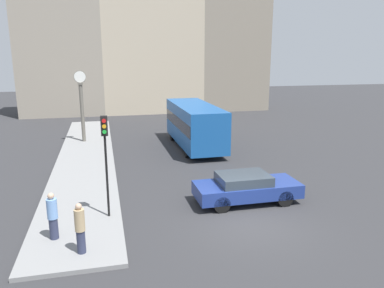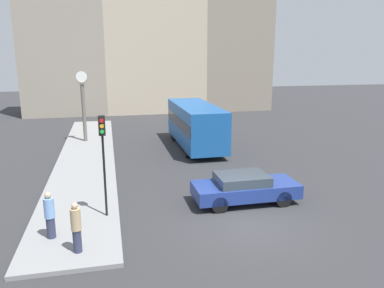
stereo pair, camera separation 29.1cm
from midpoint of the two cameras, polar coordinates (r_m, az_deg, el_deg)
The scene contains 9 objects.
ground_plane at distance 15.05m, azimuth 8.40°, elevation -11.99°, with size 120.00×120.00×0.00m, color #2D2D30.
sidewalk_corner at distance 24.59m, azimuth -16.20°, elevation -2.06°, with size 3.41×26.31×0.15m, color gray.
building_row at distance 43.62m, azimuth -6.00°, elevation 14.32°, with size 27.50×5.00×16.27m.
sedan_car at distance 16.86m, azimuth 7.77°, elevation -6.56°, with size 4.64×1.87×1.32m.
bus_distant at distance 26.35m, azimuth 0.07°, elevation 3.16°, with size 2.54×8.36×3.03m.
traffic_light_near at distance 14.69m, azimuth -13.64°, elevation -0.29°, with size 0.26×0.24×4.04m.
street_clock at distance 28.58m, azimuth -16.73°, elevation 5.64°, with size 0.87×0.34×5.17m.
pedestrian_blue_stripe at distance 14.07m, azimuth -21.03°, elevation -10.21°, with size 0.35×0.35×1.69m.
pedestrian_tan_coat at distance 12.84m, azimuth -17.32°, elevation -12.16°, with size 0.33×0.33×1.71m.
Camera 1 is at (-5.38, -12.52, 6.44)m, focal length 35.00 mm.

